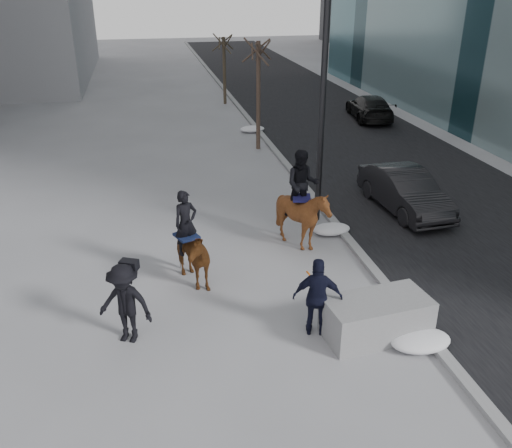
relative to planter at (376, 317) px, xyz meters
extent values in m
plane|color=gray|center=(-1.97, 1.60, -0.43)|extent=(120.00, 120.00, 0.00)
cube|color=black|center=(5.03, 11.60, -0.43)|extent=(8.00, 90.00, 0.01)
cube|color=gray|center=(1.03, 11.60, -0.37)|extent=(0.25, 90.00, 0.12)
cube|color=gray|center=(0.00, 0.00, 0.00)|extent=(2.27, 1.32, 0.87)
imported|color=black|center=(3.57, 6.11, 0.23)|extent=(1.68, 4.14, 1.34)
imported|color=black|center=(7.27, 17.84, 0.20)|extent=(2.34, 4.53, 1.26)
imported|color=#45250D|center=(-3.62, 2.94, 0.34)|extent=(1.45, 2.00, 1.54)
imported|color=black|center=(-3.62, 3.09, 1.12)|extent=(0.69, 0.58, 1.61)
cube|color=#0F1939|center=(-3.62, 3.09, 0.78)|extent=(0.66, 0.70, 0.06)
imported|color=#49270E|center=(-0.37, 4.24, 0.47)|extent=(1.81, 1.94, 1.80)
imported|color=black|center=(-0.37, 4.39, 1.38)|extent=(1.06, 0.92, 1.88)
cube|color=#12103D|center=(-0.37, 4.39, 0.98)|extent=(0.60, 0.66, 0.06)
imported|color=black|center=(-1.19, 0.32, 0.44)|extent=(1.11, 0.70, 1.75)
cylinder|color=orange|center=(-1.24, 0.87, 0.72)|extent=(0.04, 0.18, 0.07)
imported|color=black|center=(-5.07, 0.89, 0.44)|extent=(1.30, 1.07, 1.75)
cube|color=black|center=(-4.92, 1.14, 1.19)|extent=(0.42, 0.35, 0.20)
cylinder|color=black|center=(0.63, 5.99, 4.07)|extent=(0.18, 0.18, 9.00)
ellipsoid|color=silver|center=(0.73, -0.58, -0.27)|extent=(1.27, 0.81, 0.32)
ellipsoid|color=silver|center=(0.73, 4.89, -0.29)|extent=(1.13, 0.71, 0.29)
ellipsoid|color=silver|center=(0.73, 16.54, -0.28)|extent=(1.19, 0.75, 0.30)
camera|label=1|loc=(-4.38, -8.70, 6.45)|focal=38.00mm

